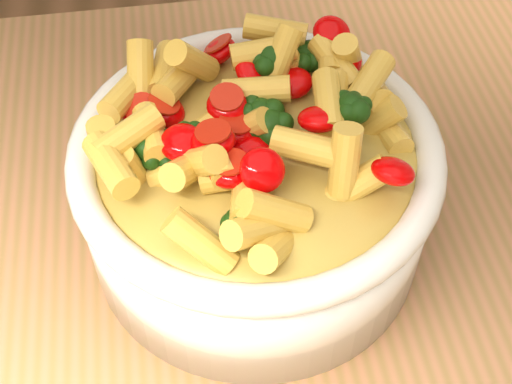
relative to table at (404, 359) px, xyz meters
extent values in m
cube|color=#A86D48|center=(0.00, 0.00, 0.08)|extent=(1.20, 0.80, 0.04)
cylinder|color=white|center=(-0.12, 0.08, 0.15)|extent=(0.26, 0.26, 0.10)
ellipsoid|color=white|center=(-0.12, 0.08, 0.12)|extent=(0.24, 0.24, 0.04)
torus|color=white|center=(-0.12, 0.08, 0.20)|extent=(0.26, 0.26, 0.02)
ellipsoid|color=gold|center=(-0.12, 0.08, 0.20)|extent=(0.23, 0.23, 0.03)
camera|label=1|loc=(-0.17, -0.26, 0.57)|focal=50.00mm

